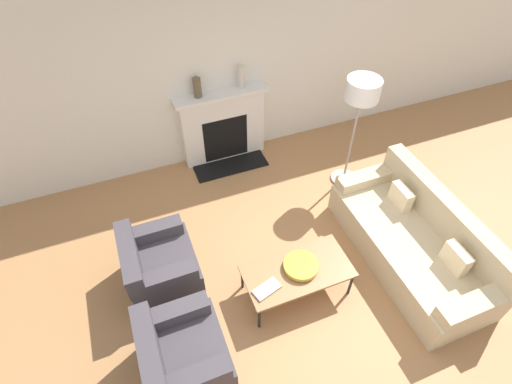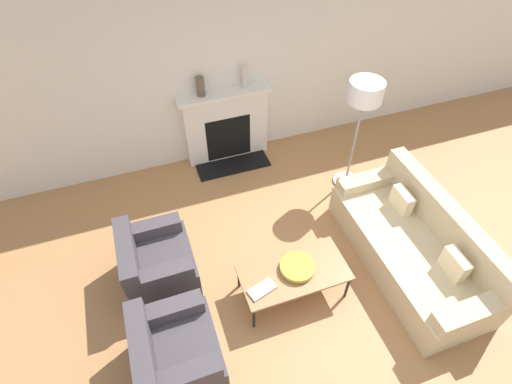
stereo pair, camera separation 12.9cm
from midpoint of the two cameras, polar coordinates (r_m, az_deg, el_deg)
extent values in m
plane|color=#A87547|center=(4.79, 7.07, -15.13)|extent=(18.00, 18.00, 0.00)
cube|color=silver|center=(5.72, -4.07, 17.40)|extent=(18.00, 0.06, 2.90)
cube|color=silver|center=(6.09, -3.66, 9.34)|extent=(1.24, 0.20, 1.11)
cube|color=black|center=(6.11, -3.36, 7.74)|extent=(0.68, 0.04, 0.72)
cube|color=black|center=(6.22, -2.68, 3.88)|extent=(1.12, 0.40, 0.02)
cube|color=silver|center=(5.74, -3.84, 13.82)|extent=(1.36, 0.28, 0.05)
cube|color=#CCB78E|center=(5.22, 21.47, -7.94)|extent=(0.96, 2.20, 0.43)
cube|color=#CCB78E|center=(5.12, 26.19, -3.66)|extent=(0.20, 2.20, 0.43)
cube|color=#CCB78E|center=(5.48, 16.58, 1.60)|extent=(0.88, 0.22, 0.15)
cube|color=#CCB78E|center=(4.68, 29.33, -14.69)|extent=(0.88, 0.22, 0.15)
cube|color=beige|center=(5.25, 20.76, -1.14)|extent=(0.12, 0.32, 0.28)
cube|color=beige|center=(4.85, 27.20, -9.18)|extent=(0.12, 0.32, 0.28)
cube|color=#423D42|center=(4.31, -9.83, -21.96)|extent=(0.76, 0.85, 0.44)
cube|color=#423D42|center=(3.98, -15.05, -20.85)|extent=(0.18, 0.85, 0.32)
cube|color=#423D42|center=(3.90, -9.27, -24.63)|extent=(0.69, 0.18, 0.17)
cube|color=#423D42|center=(4.18, -11.40, -16.25)|extent=(0.69, 0.18, 0.17)
cube|color=#423D42|center=(4.85, -12.66, -10.34)|extent=(0.76, 0.85, 0.44)
cube|color=#423D42|center=(4.56, -17.14, -8.53)|extent=(0.18, 0.85, 0.32)
cube|color=#423D42|center=(4.41, -12.50, -11.57)|extent=(0.69, 0.18, 0.17)
cube|color=#423D42|center=(4.82, -13.96, -5.12)|extent=(0.69, 0.18, 0.17)
cube|color=olive|center=(4.50, 6.25, -11.31)|extent=(1.20, 0.61, 0.03)
cylinder|color=black|center=(4.44, 0.56, -17.56)|extent=(0.03, 0.03, 0.39)
cylinder|color=black|center=(4.75, 13.69, -13.07)|extent=(0.03, 0.03, 0.39)
cylinder|color=black|center=(4.69, -1.67, -12.09)|extent=(0.03, 0.03, 0.39)
cylinder|color=black|center=(4.98, 10.75, -8.26)|extent=(0.03, 0.03, 0.39)
cylinder|color=gold|center=(4.50, 6.76, -10.82)|extent=(0.14, 0.14, 0.02)
cylinder|color=gold|center=(4.48, 6.80, -10.58)|extent=(0.39, 0.39, 0.05)
cube|color=#B2A893|center=(4.34, 1.74, -13.73)|extent=(0.33, 0.23, 0.02)
cylinder|color=gray|center=(6.12, 13.29, 1.63)|extent=(0.39, 0.39, 0.03)
cylinder|color=gray|center=(5.66, 14.50, 6.84)|extent=(0.03, 0.03, 1.41)
cylinder|color=white|center=(5.21, 16.12, 13.64)|extent=(0.44, 0.44, 0.27)
cylinder|color=brown|center=(5.61, -7.27, 14.73)|extent=(0.11, 0.11, 0.28)
cylinder|color=beige|center=(5.74, -0.96, 16.16)|extent=(0.09, 0.09, 0.33)
camera|label=1|loc=(0.06, -89.28, 0.74)|focal=28.00mm
camera|label=2|loc=(0.06, 90.72, -0.74)|focal=28.00mm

